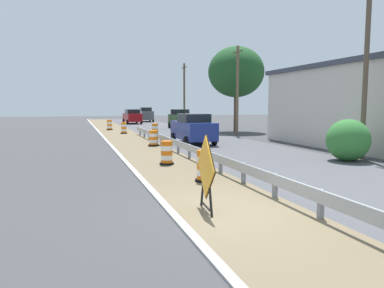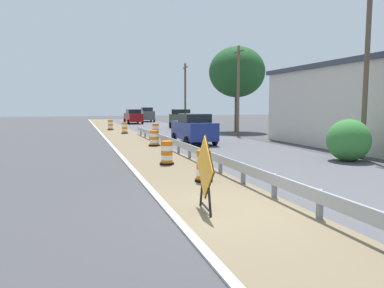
# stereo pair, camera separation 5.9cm
# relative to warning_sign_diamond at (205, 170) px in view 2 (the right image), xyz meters

# --- Properties ---
(ground_plane) EXTENTS (160.00, 160.00, 0.00)m
(ground_plane) POSITION_rel_warning_sign_diamond_xyz_m (0.43, -0.07, -1.05)
(ground_plane) COLOR #3D3D3F
(median_dirt_strip) EXTENTS (3.30, 120.00, 0.01)m
(median_dirt_strip) POSITION_rel_warning_sign_diamond_xyz_m (0.88, -0.07, -1.05)
(median_dirt_strip) COLOR #706047
(median_dirt_strip) RESTS_ON ground
(curb_near_edge) EXTENTS (0.20, 120.00, 0.11)m
(curb_near_edge) POSITION_rel_warning_sign_diamond_xyz_m (-0.87, -0.07, -1.05)
(curb_near_edge) COLOR #ADADA8
(curb_near_edge) RESTS_ON ground
(guardrail_median) EXTENTS (0.18, 51.22, 0.71)m
(guardrail_median) POSITION_rel_warning_sign_diamond_xyz_m (2.30, -1.38, -0.54)
(guardrail_median) COLOR #999EA3
(guardrail_median) RESTS_ON ground
(warning_sign_diamond) EXTENTS (0.19, 1.65, 1.97)m
(warning_sign_diamond) POSITION_rel_warning_sign_diamond_xyz_m (0.00, 0.00, 0.00)
(warning_sign_diamond) COLOR black
(warning_sign_diamond) RESTS_ON ground
(traffic_barrel_nearest) EXTENTS (0.63, 0.63, 1.10)m
(traffic_barrel_nearest) POSITION_rel_warning_sign_diamond_xyz_m (1.16, 3.37, -0.56)
(traffic_barrel_nearest) COLOR orange
(traffic_barrel_nearest) RESTS_ON ground
(traffic_barrel_close) EXTENTS (0.65, 0.65, 1.06)m
(traffic_barrel_close) POSITION_rel_warning_sign_diamond_xyz_m (0.80, 7.29, -0.58)
(traffic_barrel_close) COLOR orange
(traffic_barrel_close) RESTS_ON ground
(traffic_barrel_mid) EXTENTS (0.74, 0.74, 1.02)m
(traffic_barrel_mid) POSITION_rel_warning_sign_diamond_xyz_m (1.78, 14.71, -0.60)
(traffic_barrel_mid) COLOR orange
(traffic_barrel_mid) RESTS_ON ground
(traffic_barrel_far) EXTENTS (0.66, 0.66, 1.09)m
(traffic_barrel_far) POSITION_rel_warning_sign_diamond_xyz_m (3.36, 21.68, -0.56)
(traffic_barrel_far) COLOR orange
(traffic_barrel_far) RESTS_ON ground
(traffic_barrel_farther) EXTENTS (0.63, 0.63, 1.05)m
(traffic_barrel_farther) POSITION_rel_warning_sign_diamond_xyz_m (1.26, 25.57, -0.58)
(traffic_barrel_farther) COLOR orange
(traffic_barrel_farther) RESTS_ON ground
(traffic_barrel_farthest) EXTENTS (0.66, 0.66, 1.07)m
(traffic_barrel_farthest) POSITION_rel_warning_sign_diamond_xyz_m (0.43, 30.73, -0.57)
(traffic_barrel_farthest) COLOR orange
(traffic_barrel_farthest) RESTS_ON ground
(car_lead_near_lane) EXTENTS (2.28, 4.84, 2.01)m
(car_lead_near_lane) POSITION_rel_warning_sign_diamond_xyz_m (4.70, 43.09, -0.04)
(car_lead_near_lane) COLOR maroon
(car_lead_near_lane) RESTS_ON ground
(car_trailing_near_lane) EXTENTS (2.13, 4.53, 2.23)m
(car_trailing_near_lane) POSITION_rel_warning_sign_diamond_xyz_m (7.71, 48.69, 0.06)
(car_trailing_near_lane) COLOR #4C5156
(car_trailing_near_lane) RESTS_ON ground
(car_lead_far_lane) EXTENTS (2.19, 4.68, 2.05)m
(car_lead_far_lane) POSITION_rel_warning_sign_diamond_xyz_m (4.68, 15.35, -0.03)
(car_lead_far_lane) COLOR navy
(car_lead_far_lane) RESTS_ON ground
(car_mid_far_lane) EXTENTS (2.15, 4.05, 2.15)m
(car_mid_far_lane) POSITION_rel_warning_sign_diamond_xyz_m (8.19, 30.69, 0.02)
(car_mid_far_lane) COLOR #195128
(car_mid_far_lane) RESTS_ON ground
(roadside_shop_near) EXTENTS (8.92, 12.37, 5.21)m
(roadside_shop_near) POSITION_rel_warning_sign_diamond_xyz_m (15.53, 10.76, 1.56)
(roadside_shop_near) COLOR beige
(roadside_shop_near) RESTS_ON ground
(utility_pole_near) EXTENTS (0.24, 1.80, 8.47)m
(utility_pole_near) POSITION_rel_warning_sign_diamond_xyz_m (10.35, 5.95, 3.34)
(utility_pole_near) COLOR brown
(utility_pole_near) RESTS_ON ground
(utility_pole_mid) EXTENTS (0.24, 1.80, 7.69)m
(utility_pole_mid) POSITION_rel_warning_sign_diamond_xyz_m (10.47, 20.69, 2.94)
(utility_pole_mid) COLOR brown
(utility_pole_mid) RESTS_ON ground
(utility_pole_far) EXTENTS (0.24, 1.80, 7.76)m
(utility_pole_far) POSITION_rel_warning_sign_diamond_xyz_m (10.12, 35.57, 2.98)
(utility_pole_far) COLOR brown
(utility_pole_far) RESTS_ON ground
(bush_roadside) EXTENTS (2.01, 2.01, 1.99)m
(bush_roadside) POSITION_rel_warning_sign_diamond_xyz_m (9.24, 5.64, -0.06)
(bush_roadside) COLOR #337533
(bush_roadside) RESTS_ON ground
(tree_roadside) EXTENTS (5.41, 5.41, 8.25)m
(tree_roadside) POSITION_rel_warning_sign_diamond_xyz_m (11.97, 24.26, 4.75)
(tree_roadside) COLOR #4C3D2D
(tree_roadside) RESTS_ON ground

